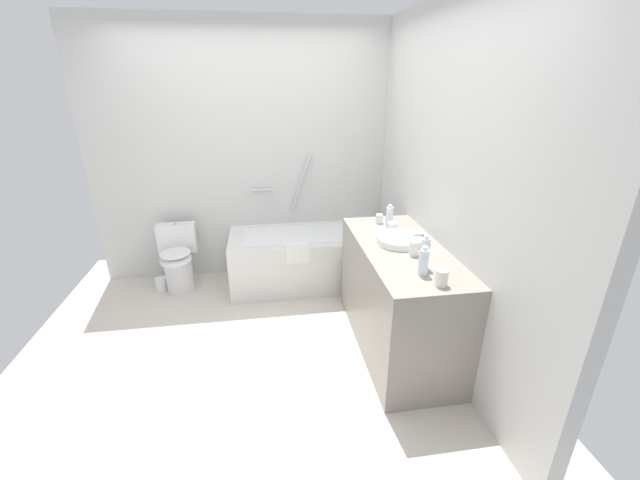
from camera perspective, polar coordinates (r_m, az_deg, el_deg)
name	(u,v)px	position (r m, az deg, el deg)	size (l,w,h in m)	color
ground_plane	(260,343)	(3.41, -8.69, -14.52)	(3.82, 3.82, 0.00)	beige
wall_back_tiled	(251,155)	(4.23, -9.94, 12.00)	(3.22, 0.10, 2.59)	silver
wall_right_mirror	(444,184)	(3.15, 17.58, 7.78)	(0.10, 3.14, 2.59)	silver
bathtub	(308,256)	(4.15, -1.76, -2.37)	(1.60, 0.73, 1.31)	silver
toilet	(178,259)	(4.28, -19.94, -2.63)	(0.38, 0.48, 0.67)	white
vanity_counter	(398,297)	(3.20, 11.24, -8.16)	(0.61, 1.42, 0.87)	gray
sink_basin	(399,240)	(3.06, 11.36, 0.02)	(0.34, 0.34, 0.05)	white
sink_faucet	(424,238)	(3.13, 14.84, 0.29)	(0.11, 0.15, 0.07)	#A5A5AA
water_bottle_0	(424,253)	(2.67, 14.92, -1.80)	(0.06, 0.06, 0.23)	silver
water_bottle_1	(389,216)	(3.38, 10.03, 3.39)	(0.06, 0.06, 0.19)	silver
water_bottle_2	(424,262)	(2.59, 14.79, -3.06)	(0.06, 0.06, 0.19)	silver
drinking_glass_0	(379,219)	(3.46, 8.58, 3.08)	(0.06, 0.06, 0.08)	white
drinking_glass_1	(414,248)	(2.87, 13.45, -1.17)	(0.07, 0.07, 0.10)	white
drinking_glass_2	(441,277)	(2.50, 17.21, -5.22)	(0.08, 0.08, 0.10)	white
drinking_glass_3	(392,227)	(3.28, 10.45, 1.86)	(0.08, 0.08, 0.08)	white
toilet_paper_roll	(161,284)	(4.40, -22.06, -5.93)	(0.11, 0.11, 0.14)	white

